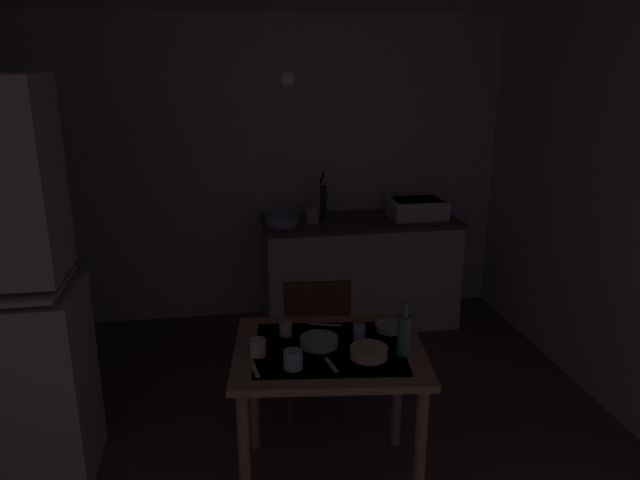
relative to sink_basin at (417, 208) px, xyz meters
The scene contains 22 objects.
ground_plane 2.13m from the sink_basin, 130.22° to the right, with size 5.00×5.00×0.00m, color #544645.
wall_back 1.31m from the sink_basin, 163.26° to the left, with size 4.10×0.10×2.46m, color silver.
wall_right 1.69m from the sink_basin, 60.59° to the right, with size 0.10×3.65×2.46m, color silver.
counter_cabinet 0.70m from the sink_basin, behind, with size 1.57×0.64×0.88m.
sink_basin is the anchor object (origin of this frame).
hand_pump 0.77m from the sink_basin, behind, with size 0.05×0.27×0.39m.
mixing_bowl_counter 1.11m from the sink_basin, behind, with size 0.25×0.25×0.08m, color #9EB2C6.
stoneware_crock 0.86m from the sink_basin, behind, with size 0.10×0.10×0.13m, color beige.
dining_table 2.25m from the sink_basin, 119.05° to the right, with size 1.01×0.86×0.78m.
chair_far_side 1.77m from the sink_basin, 128.05° to the right, with size 0.43×0.43×0.93m.
serving_bowl_wide 2.27m from the sink_basin, 113.84° to the right, with size 0.18×0.18×0.05m, color beige.
soup_bowl_small 1.95m from the sink_basin, 112.06° to the right, with size 0.16×0.16×0.03m, color #ADD1C1.
sauce_dish 2.22m from the sink_basin, 120.50° to the right, with size 0.19×0.19×0.04m, color #ADD1C1.
teacup_cream 2.11m from the sink_basin, 115.94° to the right, with size 0.06×0.06×0.08m, color #9EB2C6.
mug_tall 2.43m from the sink_basin, 126.05° to the right, with size 0.08×0.08×0.08m, color white.
teacup_mint 2.18m from the sink_basin, 125.78° to the right, with size 0.06×0.06×0.07m, color beige.
mug_dark 2.47m from the sink_basin, 121.18° to the right, with size 0.09×0.09×0.09m, color #ADD1C1.
glass_bottle 2.19m from the sink_basin, 109.76° to the right, with size 0.07×0.07×0.26m.
table_knife 2.00m from the sink_basin, 122.05° to the right, with size 0.18×0.02×0.01m, color silver.
teaspoon_by_cup 2.40m from the sink_basin, 117.52° to the right, with size 0.14×0.02×0.01m, color beige.
serving_spoon 2.57m from the sink_basin, 124.57° to the right, with size 0.14×0.02×0.01m, color beige.
pendant_bulb 2.18m from the sink_basin, 129.61° to the right, with size 0.08×0.08×0.08m, color #F9EFCC.
Camera 1 is at (-0.34, -3.11, 2.14)m, focal length 34.01 mm.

